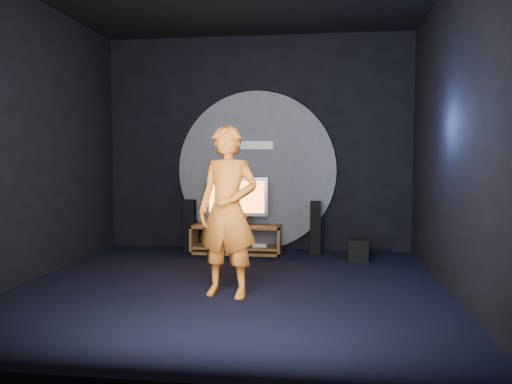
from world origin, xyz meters
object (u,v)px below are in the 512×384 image
(tower_speaker_left, at_px, (190,225))
(subwoofer, at_px, (358,250))
(tv, at_px, (237,199))
(player, at_px, (228,211))
(tower_speaker_right, at_px, (315,228))
(media_console, at_px, (237,241))

(tower_speaker_left, xyz_separation_m, subwoofer, (2.65, -0.46, -0.26))
(tv, xyz_separation_m, subwoofer, (1.87, -0.43, -0.70))
(tower_speaker_left, xyz_separation_m, player, (1.10, -2.51, 0.52))
(subwoofer, distance_m, player, 2.69)
(subwoofer, height_order, player, player)
(tv, distance_m, tower_speaker_left, 0.90)
(tv, distance_m, player, 2.50)
(tower_speaker_right, xyz_separation_m, player, (-0.93, -2.51, 0.52))
(tv, distance_m, subwoofer, 2.04)
(media_console, height_order, tower_speaker_right, tower_speaker_right)
(tower_speaker_right, distance_m, player, 2.73)
(tv, height_order, tower_speaker_left, tv)
(tv, relative_size, player, 0.53)
(tower_speaker_left, relative_size, player, 0.45)
(media_console, bearing_deg, subwoofer, -10.88)
(tower_speaker_left, bearing_deg, tv, -2.47)
(media_console, height_order, player, player)
(media_console, distance_m, tv, 0.67)
(tower_speaker_left, height_order, subwoofer, tower_speaker_left)
(media_console, relative_size, tv, 1.43)
(media_console, xyz_separation_m, tower_speaker_left, (-0.79, 0.10, 0.22))
(tv, height_order, player, player)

